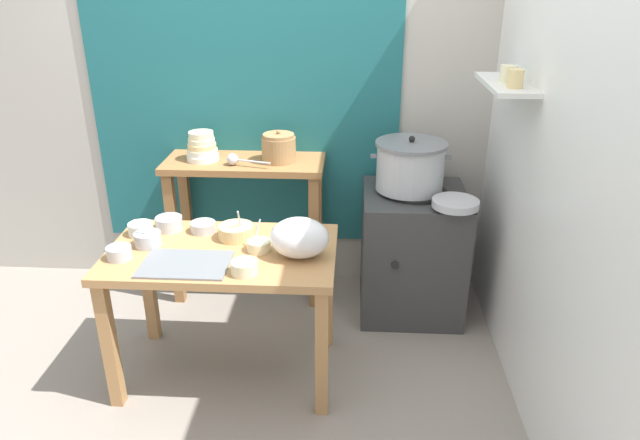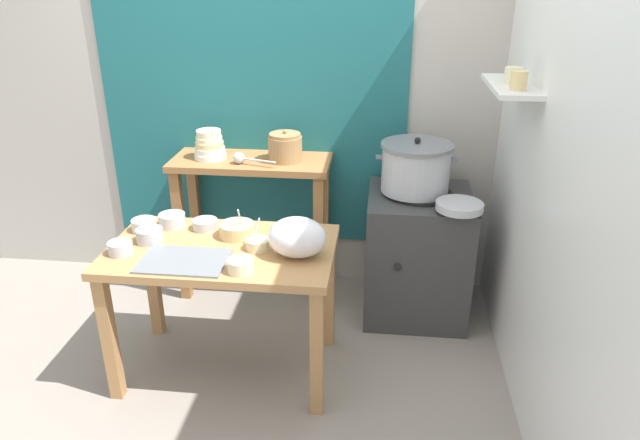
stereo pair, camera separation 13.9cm
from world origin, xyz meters
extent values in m
plane|color=gray|center=(0.00, 0.00, 0.00)|extent=(9.00, 9.00, 0.00)
cube|color=#B2ADA3|center=(0.10, 1.10, 1.30)|extent=(4.40, 0.10, 2.60)
cube|color=#1E6066|center=(-0.15, 1.04, 1.35)|extent=(1.90, 0.02, 2.10)
cube|color=white|center=(1.40, 0.20, 1.30)|extent=(0.10, 3.20, 2.60)
cube|color=silver|center=(1.25, 0.40, 1.45)|extent=(0.20, 0.56, 0.02)
cylinder|color=#E5C684|center=(1.25, 0.25, 1.50)|extent=(0.08, 0.08, 0.08)
cylinder|color=beige|center=(1.25, 0.38, 1.50)|extent=(0.08, 0.08, 0.08)
cube|color=#B27F4C|center=(-0.10, 0.00, 0.70)|extent=(1.10, 0.66, 0.04)
cube|color=#B27F4C|center=(-0.60, -0.28, 0.34)|extent=(0.06, 0.06, 0.68)
cube|color=#B27F4C|center=(0.40, -0.28, 0.34)|extent=(0.06, 0.06, 0.68)
cube|color=#B27F4C|center=(-0.60, 0.28, 0.34)|extent=(0.06, 0.06, 0.68)
cube|color=#B27F4C|center=(0.40, 0.28, 0.34)|extent=(0.06, 0.06, 0.68)
cube|color=#9E6B3D|center=(-0.13, 0.83, 0.88)|extent=(0.96, 0.40, 0.04)
cube|color=#9E6B3D|center=(-0.56, 0.68, 0.43)|extent=(0.06, 0.06, 0.86)
cube|color=#9E6B3D|center=(0.30, 0.68, 0.43)|extent=(0.06, 0.06, 0.86)
cube|color=#9E6B3D|center=(-0.56, 0.98, 0.43)|extent=(0.06, 0.06, 0.86)
cube|color=#9E6B3D|center=(0.30, 0.98, 0.43)|extent=(0.06, 0.06, 0.86)
cube|color=#383838|center=(0.89, 0.70, 0.38)|extent=(0.60, 0.60, 0.76)
cylinder|color=black|center=(0.89, 0.70, 0.77)|extent=(0.36, 0.36, 0.02)
cylinder|color=black|center=(0.77, 0.40, 0.45)|extent=(0.04, 0.02, 0.04)
cylinder|color=#B7BABF|center=(0.85, 0.72, 0.91)|extent=(0.38, 0.38, 0.26)
cylinder|color=slate|center=(0.85, 0.72, 1.05)|extent=(0.41, 0.41, 0.02)
sphere|color=black|center=(0.85, 0.72, 1.08)|extent=(0.04, 0.04, 0.04)
cube|color=slate|center=(0.64, 0.72, 0.98)|extent=(0.04, 0.02, 0.02)
cube|color=slate|center=(1.06, 0.72, 0.98)|extent=(0.04, 0.02, 0.02)
cylinder|color=#A37A4C|center=(0.08, 0.83, 0.97)|extent=(0.20, 0.20, 0.15)
cylinder|color=#A37A4C|center=(0.08, 0.83, 1.06)|extent=(0.19, 0.19, 0.02)
sphere|color=#A37A4C|center=(0.08, 0.83, 1.08)|extent=(0.02, 0.02, 0.02)
cylinder|color=silver|center=(-0.38, 0.82, 0.92)|extent=(0.19, 0.19, 0.03)
cylinder|color=silver|center=(-0.38, 0.82, 0.95)|extent=(0.18, 0.18, 0.04)
cylinder|color=#E5C684|center=(-0.38, 0.82, 0.99)|extent=(0.17, 0.17, 0.03)
cylinder|color=beige|center=(-0.38, 0.82, 1.02)|extent=(0.16, 0.16, 0.03)
cylinder|color=beige|center=(-0.38, 0.82, 1.05)|extent=(0.15, 0.15, 0.04)
sphere|color=#B7BABF|center=(-0.18, 0.74, 0.94)|extent=(0.07, 0.07, 0.07)
cylinder|color=#B7BABF|center=(-0.05, 0.70, 0.94)|extent=(0.20, 0.07, 0.01)
cube|color=slate|center=(-0.23, -0.17, 0.72)|extent=(0.40, 0.28, 0.01)
ellipsoid|color=white|center=(0.28, -0.05, 0.82)|extent=(0.28, 0.20, 0.20)
cylinder|color=#B7BABF|center=(1.08, 0.46, 0.80)|extent=(0.25, 0.25, 0.04)
cylinder|color=beige|center=(0.05, -0.23, 0.75)|extent=(0.12, 0.12, 0.06)
cylinder|color=maroon|center=(0.05, -0.23, 0.77)|extent=(0.10, 0.10, 0.01)
cylinder|color=#B7BABF|center=(-0.42, 0.21, 0.75)|extent=(0.14, 0.14, 0.07)
cylinder|color=beige|center=(-0.42, 0.21, 0.78)|extent=(0.12, 0.12, 0.01)
cylinder|color=#E5C684|center=(-0.05, 0.13, 0.75)|extent=(0.18, 0.18, 0.07)
cylinder|color=maroon|center=(-0.05, 0.13, 0.78)|extent=(0.15, 0.15, 0.01)
cylinder|color=#B7BABF|center=(-0.03, 0.13, 0.80)|extent=(0.01, 0.10, 0.16)
cylinder|color=silver|center=(-0.54, 0.14, 0.75)|extent=(0.12, 0.12, 0.06)
cylinder|color=#337238|center=(-0.54, 0.14, 0.78)|extent=(0.11, 0.11, 0.01)
cylinder|color=#B7BABF|center=(-0.24, 0.20, 0.75)|extent=(0.13, 0.13, 0.05)
cylinder|color=#BFB28C|center=(-0.24, 0.20, 0.77)|extent=(0.11, 0.11, 0.01)
cylinder|color=#B7BABF|center=(0.25, 0.23, 0.74)|extent=(0.11, 0.11, 0.04)
cylinder|color=#337238|center=(0.25, 0.23, 0.76)|extent=(0.09, 0.09, 0.01)
cylinder|color=#B7BABF|center=(-0.47, 0.02, 0.75)|extent=(0.13, 0.13, 0.07)
cylinder|color=#337238|center=(-0.47, 0.02, 0.78)|extent=(0.11, 0.11, 0.01)
cylinder|color=#B7BABF|center=(-0.48, 0.01, 0.79)|extent=(0.06, 0.04, 0.14)
cylinder|color=beige|center=(0.08, 0.00, 0.75)|extent=(0.11, 0.11, 0.05)
cylinder|color=brown|center=(0.08, 0.00, 0.76)|extent=(0.10, 0.10, 0.01)
cylinder|color=#B7BABF|center=(0.07, 0.01, 0.80)|extent=(0.05, 0.07, 0.15)
cylinder|color=#B7BABF|center=(-0.55, -0.12, 0.75)|extent=(0.12, 0.12, 0.06)
cylinder|color=brown|center=(-0.55, -0.12, 0.77)|extent=(0.10, 0.10, 0.01)
camera|label=1|loc=(0.52, -2.47, 1.98)|focal=32.68mm
camera|label=2|loc=(0.66, -2.46, 1.98)|focal=32.68mm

